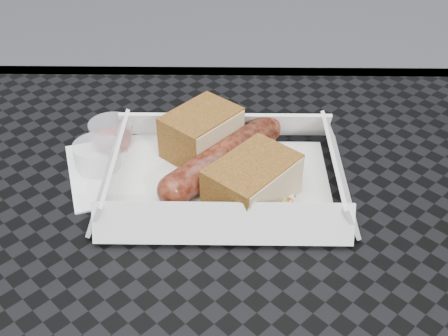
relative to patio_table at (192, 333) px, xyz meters
name	(u,v)px	position (x,y,z in m)	size (l,w,h in m)	color
patio_table	(192,333)	(0.00, 0.00, 0.00)	(0.80, 0.80, 0.74)	black
food_tray	(224,183)	(0.03, 0.13, 0.08)	(0.22, 0.15, 0.00)	white
bratwurst	(223,157)	(0.03, 0.15, 0.10)	(0.13, 0.15, 0.03)	maroon
bread_near	(201,133)	(0.00, 0.19, 0.10)	(0.08, 0.06, 0.05)	brown
bread_far	(252,181)	(0.06, 0.10, 0.10)	(0.09, 0.06, 0.05)	brown
veg_garnish	(275,200)	(0.08, 0.10, 0.08)	(0.03, 0.03, 0.00)	#EA570A
napkin	(126,168)	(-0.08, 0.16, 0.08)	(0.12, 0.12, 0.00)	white
condiment_cup_sauce	(112,134)	(-0.10, 0.20, 0.09)	(0.05, 0.05, 0.03)	maroon
condiment_cup_empty	(97,156)	(-0.11, 0.16, 0.09)	(0.05, 0.05, 0.03)	silver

